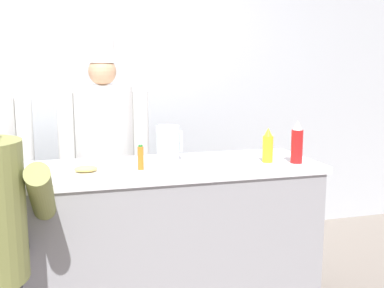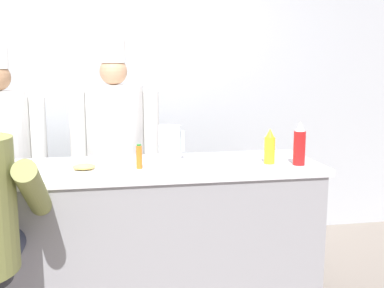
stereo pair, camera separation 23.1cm
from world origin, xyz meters
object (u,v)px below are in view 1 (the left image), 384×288
mustard_bottle_yellow (268,146)px  hot_sauce_bottle_orange (141,158)px  water_pitcher_clear (168,143)px  ketchup_bottle_red (297,143)px  cook_in_whites_far (105,145)px  breakfast_plate (86,172)px

mustard_bottle_yellow → hot_sauce_bottle_orange: mustard_bottle_yellow is taller
hot_sauce_bottle_orange → water_pitcher_clear: size_ratio=0.64×
ketchup_bottle_red → water_pitcher_clear: bearing=159.9°
water_pitcher_clear → cook_in_whites_far: cook_in_whites_far is taller
ketchup_bottle_red → breakfast_plate: ketchup_bottle_red is taller
ketchup_bottle_red → water_pitcher_clear: size_ratio=1.17×
water_pitcher_clear → breakfast_plate: 0.56m
breakfast_plate → cook_in_whites_far: 1.03m
mustard_bottle_yellow → cook_in_whites_far: bearing=132.5°
hot_sauce_bottle_orange → water_pitcher_clear: bearing=44.7°
ketchup_bottle_red → cook_in_whites_far: (-1.04, 1.03, -0.13)m
mustard_bottle_yellow → hot_sauce_bottle_orange: bearing=179.9°
cook_in_whites_far → ketchup_bottle_red: bearing=-44.8°
ketchup_bottle_red → breakfast_plate: 1.22m
water_pitcher_clear → breakfast_plate: bearing=-153.1°
breakfast_plate → mustard_bottle_yellow: bearing=2.9°
hot_sauce_bottle_orange → mustard_bottle_yellow: bearing=-0.1°
water_pitcher_clear → cook_in_whites_far: 0.84m
mustard_bottle_yellow → water_pitcher_clear: 0.60m
mustard_bottle_yellow → ketchup_bottle_red: bearing=-23.1°
mustard_bottle_yellow → hot_sauce_bottle_orange: size_ratio=1.49×
ketchup_bottle_red → mustard_bottle_yellow: size_ratio=1.22×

